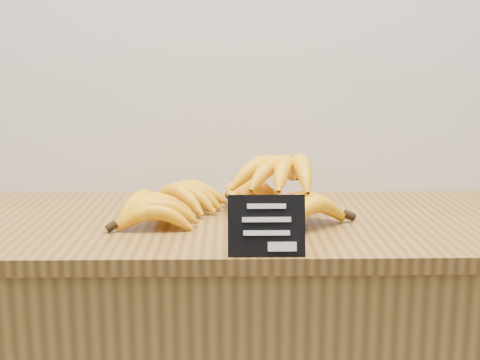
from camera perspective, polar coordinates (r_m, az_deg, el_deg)
name	(u,v)px	position (r m, az deg, el deg)	size (l,w,h in m)	color
counter_top	(240,224)	(1.27, -0.04, -4.23)	(1.51, 0.54, 0.03)	brown
chalkboard_sign	(267,226)	(1.01, 2.53, -4.36)	(0.13, 0.01, 0.10)	black
banana_pile	(246,195)	(1.25, 0.53, -1.46)	(0.48, 0.35, 0.12)	#EDAB09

